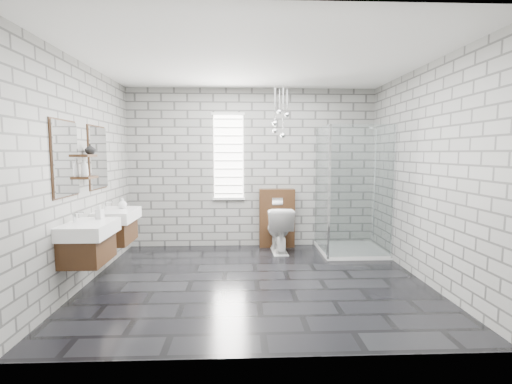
{
  "coord_description": "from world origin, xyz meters",
  "views": [
    {
      "loc": [
        -0.19,
        -4.57,
        1.61
      ],
      "look_at": [
        0.01,
        0.35,
        1.09
      ],
      "focal_mm": 26.0,
      "sensor_mm": 36.0,
      "label": 1
    }
  ],
  "objects": [
    {
      "name": "floor",
      "position": [
        0.0,
        0.0,
        -0.01
      ],
      "size": [
        4.2,
        3.6,
        0.02
      ],
      "primitive_type": "cube",
      "color": "black",
      "rests_on": "ground"
    },
    {
      "name": "ceiling",
      "position": [
        0.0,
        0.0,
        2.71
      ],
      "size": [
        4.2,
        3.6,
        0.02
      ],
      "primitive_type": "cube",
      "color": "white",
      "rests_on": "wall_back"
    },
    {
      "name": "wall_back",
      "position": [
        0.0,
        1.81,
        1.35
      ],
      "size": [
        4.2,
        0.02,
        2.7
      ],
      "primitive_type": "cube",
      "color": "gray",
      "rests_on": "floor"
    },
    {
      "name": "wall_front",
      "position": [
        0.0,
        -1.81,
        1.35
      ],
      "size": [
        4.2,
        0.02,
        2.7
      ],
      "primitive_type": "cube",
      "color": "gray",
      "rests_on": "floor"
    },
    {
      "name": "wall_left",
      "position": [
        -2.11,
        0.0,
        1.35
      ],
      "size": [
        0.02,
        3.6,
        2.7
      ],
      "primitive_type": "cube",
      "color": "gray",
      "rests_on": "floor"
    },
    {
      "name": "wall_right",
      "position": [
        2.11,
        0.0,
        1.35
      ],
      "size": [
        0.02,
        3.6,
        2.7
      ],
      "primitive_type": "cube",
      "color": "gray",
      "rests_on": "floor"
    },
    {
      "name": "vanity_left",
      "position": [
        -1.91,
        -0.48,
        0.76
      ],
      "size": [
        0.47,
        0.7,
        1.57
      ],
      "color": "#422714",
      "rests_on": "wall_left"
    },
    {
      "name": "vanity_right",
      "position": [
        -1.91,
        0.44,
        0.76
      ],
      "size": [
        0.47,
        0.7,
        1.57
      ],
      "color": "#422714",
      "rests_on": "wall_left"
    },
    {
      "name": "shelf_lower",
      "position": [
        -2.03,
        -0.05,
        1.32
      ],
      "size": [
        0.14,
        0.3,
        0.03
      ],
      "primitive_type": "cube",
      "color": "#422714",
      "rests_on": "wall_left"
    },
    {
      "name": "shelf_upper",
      "position": [
        -2.03,
        -0.05,
        1.58
      ],
      "size": [
        0.14,
        0.3,
        0.03
      ],
      "primitive_type": "cube",
      "color": "#422714",
      "rests_on": "wall_left"
    },
    {
      "name": "window",
      "position": [
        -0.4,
        1.78,
        1.55
      ],
      "size": [
        0.56,
        0.05,
        1.48
      ],
      "color": "white",
      "rests_on": "wall_back"
    },
    {
      "name": "cistern_panel",
      "position": [
        0.42,
        1.7,
        0.5
      ],
      "size": [
        0.6,
        0.2,
        1.0
      ],
      "primitive_type": "cube",
      "color": "#422714",
      "rests_on": "floor"
    },
    {
      "name": "flush_plate",
      "position": [
        0.42,
        1.6,
        0.8
      ],
      "size": [
        0.18,
        0.01,
        0.12
      ],
      "primitive_type": "cube",
      "color": "silver",
      "rests_on": "cistern_panel"
    },
    {
      "name": "shower_enclosure",
      "position": [
        1.5,
        1.18,
        0.5
      ],
      "size": [
        1.0,
        1.0,
        2.03
      ],
      "color": "white",
      "rests_on": "floor"
    },
    {
      "name": "pendant_cluster",
      "position": [
        0.43,
        1.37,
        2.09
      ],
      "size": [
        0.29,
        0.21,
        0.86
      ],
      "color": "silver",
      "rests_on": "ceiling"
    },
    {
      "name": "toilet",
      "position": [
        0.42,
        1.35,
        0.37
      ],
      "size": [
        0.44,
        0.74,
        0.74
      ],
      "primitive_type": "imported",
      "rotation": [
        0.0,
        0.0,
        3.17
      ],
      "color": "white",
      "rests_on": "floor"
    },
    {
      "name": "soap_bottle_a",
      "position": [
        -1.83,
        -0.25,
        0.93
      ],
      "size": [
        0.09,
        0.09,
        0.16
      ],
      "primitive_type": "imported",
      "rotation": [
        0.0,
        0.0,
        -0.26
      ],
      "color": "#B2B2B2",
      "rests_on": "vanity_left"
    },
    {
      "name": "soap_bottle_b",
      "position": [
        -1.82,
        0.56,
        0.92
      ],
      "size": [
        0.15,
        0.15,
        0.15
      ],
      "primitive_type": "imported",
      "rotation": [
        0.0,
        0.0,
        -0.39
      ],
      "color": "#B2B2B2",
      "rests_on": "vanity_right"
    },
    {
      "name": "soap_bottle_c",
      "position": [
        -2.02,
        -0.15,
        1.44
      ],
      "size": [
        0.11,
        0.11,
        0.21
      ],
      "primitive_type": "imported",
      "rotation": [
        0.0,
        0.0,
        -0.41
      ],
      "color": "#B2B2B2",
      "rests_on": "shelf_lower"
    },
    {
      "name": "vase",
      "position": [
        -2.02,
        0.04,
        1.66
      ],
      "size": [
        0.15,
        0.15,
        0.13
      ],
      "primitive_type": "imported",
      "rotation": [
        0.0,
        0.0,
        -0.18
      ],
      "color": "#B2B2B2",
      "rests_on": "shelf_upper"
    }
  ]
}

